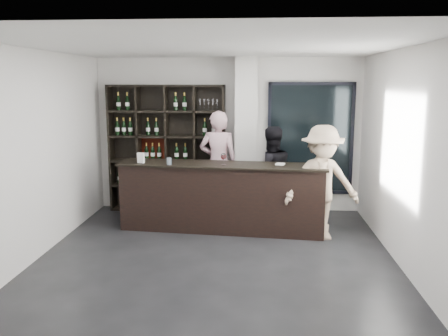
# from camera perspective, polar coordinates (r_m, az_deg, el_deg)

# --- Properties ---
(floor) EXTENTS (5.00, 5.50, 0.01)m
(floor) POSITION_cam_1_polar(r_m,az_deg,el_deg) (6.74, -1.05, -11.05)
(floor) COLOR black
(floor) RESTS_ON ground
(wine_shelf) EXTENTS (2.20, 0.35, 2.40)m
(wine_shelf) POSITION_cam_1_polar(r_m,az_deg,el_deg) (9.07, -6.85, 2.33)
(wine_shelf) COLOR black
(wine_shelf) RESTS_ON floor
(structural_column) EXTENTS (0.40, 0.40, 2.90)m
(structural_column) POSITION_cam_1_polar(r_m,az_deg,el_deg) (8.78, 2.67, 3.77)
(structural_column) COLOR silver
(structural_column) RESTS_ON floor
(glass_panel) EXTENTS (1.60, 0.08, 2.10)m
(glass_panel) POSITION_cam_1_polar(r_m,az_deg,el_deg) (9.05, 10.33, 3.50)
(glass_panel) COLOR black
(glass_panel) RESTS_ON floor
(tasting_counter) EXTENTS (3.42, 0.71, 1.13)m
(tasting_counter) POSITION_cam_1_polar(r_m,az_deg,el_deg) (7.88, -0.26, -3.51)
(tasting_counter) COLOR black
(tasting_counter) RESTS_ON floor
(taster_pink) EXTENTS (0.75, 0.53, 1.94)m
(taster_pink) POSITION_cam_1_polar(r_m,az_deg,el_deg) (8.72, -0.67, 0.56)
(taster_pink) COLOR #D0A2AB
(taster_pink) RESTS_ON floor
(taster_black) EXTENTS (0.98, 0.86, 1.70)m
(taster_black) POSITION_cam_1_polar(r_m,az_deg,el_deg) (8.38, 5.61, -0.76)
(taster_black) COLOR black
(taster_black) RESTS_ON floor
(customer) EXTENTS (1.24, 0.82, 1.80)m
(customer) POSITION_cam_1_polar(r_m,az_deg,el_deg) (7.53, 11.68, -1.77)
(customer) COLOR tan
(customer) RESTS_ON floor
(wine_glass) EXTENTS (0.11, 0.11, 0.21)m
(wine_glass) POSITION_cam_1_polar(r_m,az_deg,el_deg) (7.65, -0.07, 1.17)
(wine_glass) COLOR white
(wine_glass) RESTS_ON tasting_counter
(spit_cup) EXTENTS (0.10, 0.10, 0.11)m
(spit_cup) POSITION_cam_1_polar(r_m,az_deg,el_deg) (7.75, -6.61, 0.83)
(spit_cup) COLOR #A8C0D3
(spit_cup) RESTS_ON tasting_counter
(napkin_stack) EXTENTS (0.17, 0.17, 0.02)m
(napkin_stack) POSITION_cam_1_polar(r_m,az_deg,el_deg) (7.73, 6.78, 0.47)
(napkin_stack) COLOR white
(napkin_stack) RESTS_ON tasting_counter
(card_stand) EXTENTS (0.12, 0.08, 0.17)m
(card_stand) POSITION_cam_1_polar(r_m,az_deg,el_deg) (7.96, -9.97, 1.21)
(card_stand) COLOR white
(card_stand) RESTS_ON tasting_counter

